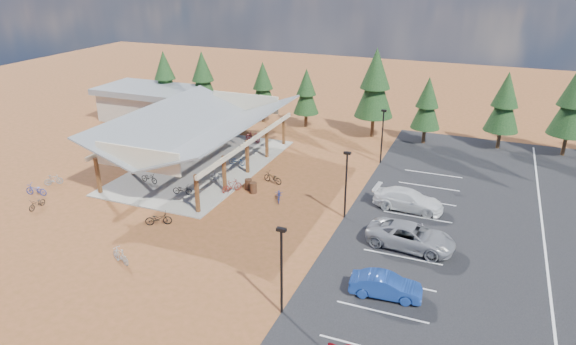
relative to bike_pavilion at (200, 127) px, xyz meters
The scene contains 37 objects.
ground 12.79m from the bike_pavilion, 34.99° to the right, with size 140.00×140.00×0.00m, color brown.
asphalt_lot 29.03m from the bike_pavilion, ahead, with size 27.00×44.00×0.04m, color black.
concrete_pad 3.77m from the bike_pavilion, 90.00° to the left, with size 10.60×18.60×0.10m, color gray.
bike_pavilion is the anchor object (origin of this frame).
outbuilding 17.89m from the bike_pavilion, 141.84° to the left, with size 11.00×7.00×3.90m.
lamp_post_0 22.69m from the bike_pavilion, 48.58° to the right, with size 0.50×0.25×5.14m.
lamp_post_1 15.83m from the bike_pavilion, 18.43° to the right, with size 0.50×0.25×5.14m.
lamp_post_2 16.57m from the bike_pavilion, 25.02° to the left, with size 0.50×0.25×5.14m.
trash_bin_0 8.45m from the bike_pavilion, 27.59° to the right, with size 0.60×0.60×0.90m, color #3D2416.
trash_bin_1 7.72m from the bike_pavilion, 26.62° to the right, with size 0.60×0.60×0.90m, color #3D2416.
pine_0 19.39m from the bike_pavilion, 133.60° to the left, with size 3.30×3.30×7.68m.
pine_1 16.63m from the bike_pavilion, 119.87° to the left, with size 3.39×3.39×7.90m.
pine_2 15.14m from the bike_pavilion, 92.85° to the left, with size 3.03×3.03×7.06m.
pine_3 15.78m from the bike_pavilion, 73.18° to the left, with size 2.87×2.87×6.68m.
pine_4 19.11m from the bike_pavilion, 49.16° to the left, with size 4.07×4.07×9.49m.
pine_5 22.86m from the bike_pavilion, 38.48° to the left, with size 2.99×2.99×6.97m.
pine_6 29.48m from the bike_pavilion, 31.59° to the left, with size 3.36×3.36×7.82m.
pine_7 34.79m from the bike_pavilion, 26.80° to the left, with size 3.79×3.79×8.83m.
bike_0 6.53m from the bike_pavilion, 111.80° to the right, with size 0.59×1.68×0.88m, color black.
bike_1 4.54m from the bike_pavilion, behind, with size 0.51×1.79×1.08m, color gray.
bike_2 4.51m from the bike_pavilion, 160.84° to the left, with size 0.67×1.92×1.01m, color #25399D.
bike_3 8.53m from the bike_pavilion, 104.32° to the left, with size 0.51×1.80×1.08m, color maroon.
bike_4 7.26m from the bike_pavilion, 73.59° to the right, with size 0.57×1.63×0.86m, color black.
bike_5 5.52m from the bike_pavilion, 43.86° to the right, with size 0.51×1.81×1.09m, color #94969D.
bike_6 4.56m from the bike_pavilion, 23.32° to the left, with size 0.56×1.60×0.84m, color navy.
bike_7 8.54m from the bike_pavilion, 79.95° to the left, with size 0.50×1.77×1.06m, color maroon.
bike_8 14.71m from the bike_pavilion, 120.05° to the right, with size 0.55×1.58×0.83m, color black.
bike_9 13.13m from the bike_pavilion, 138.31° to the right, with size 0.42×1.49×0.90m, color gray.
bike_10 14.39m from the bike_pavilion, 130.82° to the right, with size 0.65×1.86×0.98m, color navy.
bike_12 11.98m from the bike_pavilion, 74.93° to the right, with size 0.66×1.89×0.99m, color black.
bike_13 16.97m from the bike_pavilion, 76.92° to the right, with size 0.49×1.72×1.04m, color #979BA0.
bike_14 10.79m from the bike_pavilion, 23.64° to the right, with size 0.61×1.76×0.92m, color navy.
bike_15 7.39m from the bike_pavilion, 38.34° to the right, with size 0.51×1.81×1.09m, color maroon.
bike_16 8.33m from the bike_pavilion, ahead, with size 0.65×1.87×0.98m, color black.
car_1 24.19m from the bike_pavilion, 34.19° to the right, with size 1.40×4.01×1.32m, color navy.
car_2 21.79m from the bike_pavilion, 20.46° to the right, with size 2.64×5.73×1.59m, color gray.
car_3 19.41m from the bike_pavilion, ahead, with size 2.14×5.26×1.53m, color white.
Camera 1 is at (13.82, -30.87, 17.44)m, focal length 32.00 mm.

